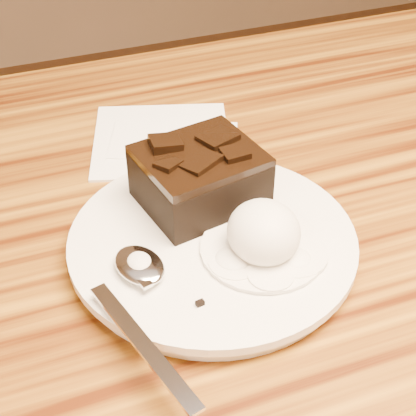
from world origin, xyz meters
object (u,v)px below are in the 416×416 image
object	(u,v)px
ice_cream_scoop	(264,232)
spoon	(140,267)
brownie	(200,181)
plate	(212,245)
napkin	(161,139)

from	to	relation	value
ice_cream_scoop	spoon	size ratio (longest dim) A/B	0.32
brownie	ice_cream_scoop	distance (m)	0.08
ice_cream_scoop	spoon	world-z (taller)	ice_cream_scoop
plate	spoon	distance (m)	0.07
brownie	napkin	bearing A→B (deg)	87.24
napkin	ice_cream_scoop	bearing A→B (deg)	-85.17
brownie	ice_cream_scoop	xyz separation A→B (m)	(0.02, -0.08, -0.00)
ice_cream_scoop	napkin	bearing A→B (deg)	94.83
plate	napkin	distance (m)	0.18
plate	napkin	xyz separation A→B (m)	(0.01, 0.18, -0.01)
ice_cream_scoop	spoon	bearing A→B (deg)	173.32
plate	napkin	bearing A→B (deg)	85.90
plate	spoon	bearing A→B (deg)	-163.96
brownie	spoon	size ratio (longest dim) A/B	0.50
plate	napkin	world-z (taller)	plate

